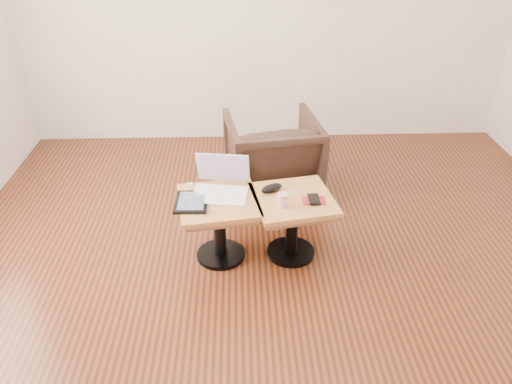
{
  "coord_description": "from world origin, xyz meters",
  "views": [
    {
      "loc": [
        -0.28,
        -2.35,
        2.09
      ],
      "look_at": [
        -0.18,
        0.32,
        0.5
      ],
      "focal_mm": 35.0,
      "sensor_mm": 36.0,
      "label": 1
    }
  ],
  "objects_px": {
    "striped_cup": "(283,200)",
    "laptop": "(221,186)",
    "side_table_left": "(219,214)",
    "side_table_right": "(293,212)",
    "armchair": "(272,156)"
  },
  "relations": [
    {
      "from": "side_table_right",
      "to": "striped_cup",
      "type": "xyz_separation_m",
      "value": [
        -0.08,
        -0.1,
        0.15
      ]
    },
    {
      "from": "side_table_left",
      "to": "striped_cup",
      "type": "bearing_deg",
      "value": -21.8
    },
    {
      "from": "laptop",
      "to": "striped_cup",
      "type": "distance_m",
      "value": 0.42
    },
    {
      "from": "side_table_left",
      "to": "side_table_right",
      "type": "distance_m",
      "value": 0.47
    },
    {
      "from": "striped_cup",
      "to": "side_table_right",
      "type": "bearing_deg",
      "value": 52.51
    },
    {
      "from": "laptop",
      "to": "striped_cup",
      "type": "relative_size",
      "value": 4.45
    },
    {
      "from": "striped_cup",
      "to": "laptop",
      "type": "bearing_deg",
      "value": 155.24
    },
    {
      "from": "side_table_left",
      "to": "side_table_right",
      "type": "xyz_separation_m",
      "value": [
        0.47,
        0.01,
        0.0
      ]
    },
    {
      "from": "laptop",
      "to": "armchair",
      "type": "distance_m",
      "value": 0.87
    },
    {
      "from": "side_table_right",
      "to": "striped_cup",
      "type": "relative_size",
      "value": 6.68
    },
    {
      "from": "side_table_left",
      "to": "striped_cup",
      "type": "relative_size",
      "value": 6.55
    },
    {
      "from": "side_table_right",
      "to": "striped_cup",
      "type": "bearing_deg",
      "value": -138.04
    },
    {
      "from": "side_table_left",
      "to": "laptop",
      "type": "height_order",
      "value": "laptop"
    },
    {
      "from": "side_table_right",
      "to": "armchair",
      "type": "height_order",
      "value": "armchair"
    },
    {
      "from": "side_table_right",
      "to": "striped_cup",
      "type": "height_order",
      "value": "striped_cup"
    }
  ]
}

